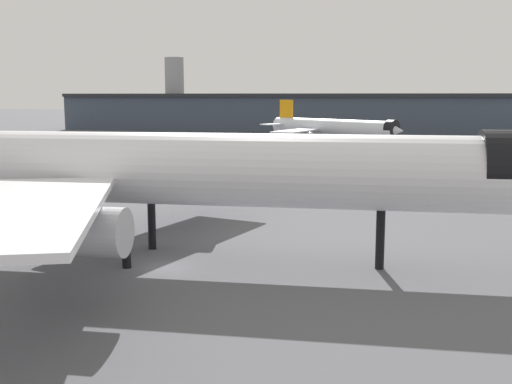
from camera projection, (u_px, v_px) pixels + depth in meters
ground at (165, 267)px, 48.27m from camera, size 900.00×900.00×0.00m
airliner_near_gate at (165, 170)px, 49.49m from camera, size 59.42×53.72×16.66m
airliner_far_taxiway at (331, 128)px, 151.48m from camera, size 38.21×34.24×12.04m
terminal_building at (279, 112)px, 225.38m from camera, size 169.05×26.98×27.32m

